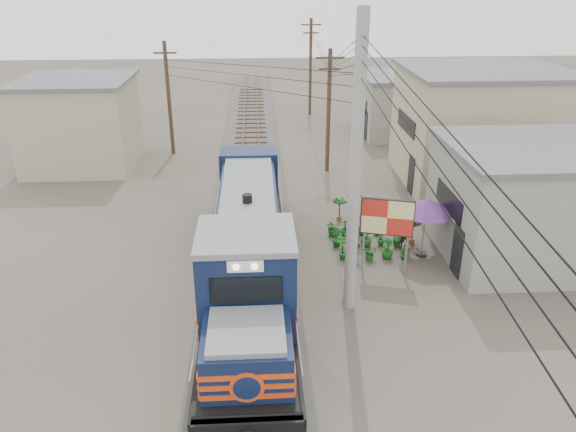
{
  "coord_description": "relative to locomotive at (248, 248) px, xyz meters",
  "views": [
    {
      "loc": [
        0.37,
        -17.24,
        10.94
      ],
      "look_at": [
        1.53,
        2.53,
        2.2
      ],
      "focal_mm": 35.0,
      "sensor_mm": 36.0,
      "label": 1
    }
  ],
  "objects": [
    {
      "name": "billboard",
      "position": [
        5.23,
        0.93,
        0.58
      ],
      "size": [
        1.96,
        0.69,
        3.11
      ],
      "rotation": [
        0.0,
        0.0,
        -0.29
      ],
      "color": "#99999E",
      "rests_on": "ground"
    },
    {
      "name": "vendor",
      "position": [
        6.55,
        3.05,
        -0.83
      ],
      "size": [
        0.77,
        0.7,
        1.76
      ],
      "primitive_type": "imported",
      "rotation": [
        0.0,
        0.0,
        3.72
      ],
      "color": "black",
      "rests_on": "ground"
    },
    {
      "name": "track",
      "position": [
        0.0,
        9.15,
        -1.45
      ],
      "size": [
        1.15,
        70.0,
        0.12
      ],
      "color": "#51331E",
      "rests_on": "ground"
    },
    {
      "name": "plant_nursery",
      "position": [
        4.71,
        3.21,
        -1.27
      ],
      "size": [
        3.24,
        3.11,
        1.04
      ],
      "color": "#1A5A19",
      "rests_on": "ground"
    },
    {
      "name": "ballast",
      "position": [
        0.0,
        9.15,
        -1.63
      ],
      "size": [
        3.6,
        70.0,
        0.16
      ],
      "primitive_type": "cube",
      "color": "#595651",
      "rests_on": "ground"
    },
    {
      "name": "wooden_pole_left",
      "position": [
        -5.0,
        17.15,
        1.97
      ],
      "size": [
        1.6,
        0.24,
        7.0
      ],
      "color": "#4C3826",
      "rests_on": "ground"
    },
    {
      "name": "power_lines",
      "position": [
        -0.14,
        7.64,
        5.86
      ],
      "size": [
        9.65,
        19.0,
        3.3
      ],
      "color": "black",
      "rests_on": "ground"
    },
    {
      "name": "shophouse_back",
      "position": [
        11.0,
        21.15,
        0.4
      ],
      "size": [
        6.3,
        6.3,
        4.2
      ],
      "color": "gray",
      "rests_on": "ground"
    },
    {
      "name": "locomotive",
      "position": [
        0.0,
        0.0,
        0.0
      ],
      "size": [
        2.89,
        15.72,
        3.9
      ],
      "color": "black",
      "rests_on": "ground"
    },
    {
      "name": "utility_pole_main",
      "position": [
        3.5,
        -1.35,
        3.29
      ],
      "size": [
        0.4,
        0.4,
        10.0
      ],
      "color": "#9E9B93",
      "rests_on": "ground"
    },
    {
      "name": "wooden_pole_far",
      "position": [
        4.8,
        27.15,
        2.23
      ],
      "size": [
        1.6,
        0.24,
        7.5
      ],
      "color": "#4C3826",
      "rests_on": "ground"
    },
    {
      "name": "shophouse_left",
      "position": [
        -10.0,
        15.15,
        0.9
      ],
      "size": [
        6.3,
        6.3,
        5.2
      ],
      "color": "tan",
      "rests_on": "ground"
    },
    {
      "name": "market_umbrella",
      "position": [
        7.13,
        2.29,
        0.52
      ],
      "size": [
        2.95,
        2.95,
        2.53
      ],
      "rotation": [
        0.0,
        0.0,
        0.35
      ],
      "color": "black",
      "rests_on": "ground"
    },
    {
      "name": "wooden_pole_mid",
      "position": [
        4.5,
        13.15,
        1.97
      ],
      "size": [
        1.6,
        0.24,
        7.0
      ],
      "color": "#4C3826",
      "rests_on": "ground"
    },
    {
      "name": "shophouse_mid",
      "position": [
        12.5,
        11.15,
        1.4
      ],
      "size": [
        8.4,
        7.35,
        6.2
      ],
      "color": "tan",
      "rests_on": "ground"
    },
    {
      "name": "ground",
      "position": [
        0.0,
        -0.85,
        -1.71
      ],
      "size": [
        120.0,
        120.0,
        0.0
      ],
      "primitive_type": "plane",
      "color": "#473F35",
      "rests_on": "ground"
    },
    {
      "name": "shophouse_front",
      "position": [
        11.5,
        2.15,
        0.65
      ],
      "size": [
        7.35,
        6.3,
        4.7
      ],
      "color": "gray",
      "rests_on": "ground"
    }
  ]
}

